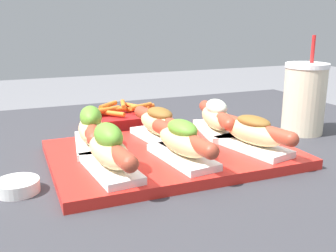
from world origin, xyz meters
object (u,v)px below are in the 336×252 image
(hot_dog_3, at_px, (91,129))
(sauce_bowl, at_px, (17,186))
(drink_cup, at_px, (304,98))
(serving_tray, at_px, (172,154))
(hot_dog_1, at_px, (182,141))
(hot_dog_2, at_px, (253,133))
(fries_basket, at_px, (124,119))
(hot_dog_0, at_px, (109,150))
(hot_dog_5, at_px, (216,118))
(hot_dog_4, at_px, (160,124))

(hot_dog_3, distance_m, sauce_bowl, 0.19)
(hot_dog_3, xyz_separation_m, drink_cup, (0.48, -0.02, 0.03))
(serving_tray, height_order, drink_cup, drink_cup)
(hot_dog_1, height_order, hot_dog_2, hot_dog_1)
(serving_tray, bearing_deg, hot_dog_3, 152.79)
(serving_tray, distance_m, hot_dog_3, 0.16)
(fries_basket, bearing_deg, hot_dog_2, -62.55)
(hot_dog_0, height_order, fries_basket, hot_dog_0)
(hot_dog_0, height_order, drink_cup, drink_cup)
(hot_dog_0, bearing_deg, fries_basket, 69.94)
(hot_dog_0, relative_size, sauce_bowl, 2.99)
(hot_dog_2, bearing_deg, serving_tray, 157.25)
(fries_basket, bearing_deg, hot_dog_3, -122.62)
(hot_dog_5, relative_size, sauce_bowl, 2.95)
(hot_dog_1, bearing_deg, hot_dog_4, 87.01)
(hot_dog_4, distance_m, fries_basket, 0.19)
(hot_dog_0, bearing_deg, hot_dog_1, 1.88)
(hot_dog_2, distance_m, hot_dog_3, 0.30)
(hot_dog_1, bearing_deg, serving_tray, 83.77)
(hot_dog_0, height_order, hot_dog_5, hot_dog_0)
(hot_dog_1, distance_m, hot_dog_2, 0.14)
(hot_dog_3, height_order, fries_basket, hot_dog_3)
(hot_dog_1, height_order, drink_cup, drink_cup)
(hot_dog_3, height_order, hot_dog_4, hot_dog_3)
(hot_dog_1, distance_m, drink_cup, 0.37)
(hot_dog_2, relative_size, drink_cup, 0.87)
(serving_tray, xyz_separation_m, hot_dog_5, (0.13, 0.06, 0.04))
(sauce_bowl, bearing_deg, hot_dog_4, 22.45)
(hot_dog_1, distance_m, sauce_bowl, 0.27)
(hot_dog_0, height_order, hot_dog_1, hot_dog_0)
(hot_dog_4, height_order, fries_basket, hot_dog_4)
(serving_tray, xyz_separation_m, fries_basket, (-0.02, 0.25, 0.01))
(hot_dog_3, distance_m, hot_dog_5, 0.26)
(hot_dog_2, bearing_deg, hot_dog_4, 138.57)
(fries_basket, bearing_deg, hot_dog_1, -87.28)
(hot_dog_2, relative_size, hot_dog_3, 0.99)
(hot_dog_0, bearing_deg, hot_dog_4, 43.46)
(hot_dog_5, distance_m, drink_cup, 0.22)
(hot_dog_3, bearing_deg, serving_tray, -27.21)
(hot_dog_4, bearing_deg, sauce_bowl, -157.55)
(sauce_bowl, bearing_deg, hot_dog_5, 15.79)
(hot_dog_0, bearing_deg, hot_dog_5, 26.02)
(hot_dog_2, relative_size, fries_basket, 1.09)
(hot_dog_4, distance_m, sauce_bowl, 0.30)
(hot_dog_3, height_order, hot_dog_5, hot_dog_3)
(hot_dog_5, bearing_deg, fries_basket, 129.06)
(hot_dog_0, xyz_separation_m, sauce_bowl, (-0.14, 0.01, -0.04))
(hot_dog_1, distance_m, hot_dog_5, 0.18)
(serving_tray, xyz_separation_m, drink_cup, (0.34, 0.05, 0.07))
(serving_tray, bearing_deg, sauce_bowl, -169.78)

